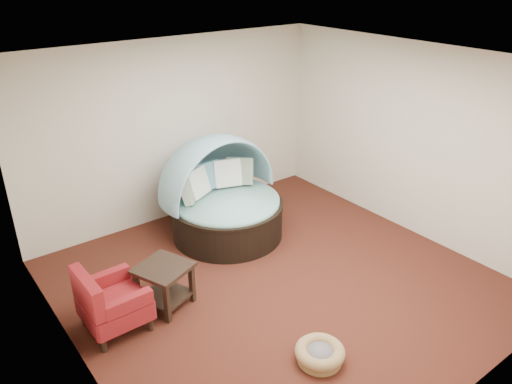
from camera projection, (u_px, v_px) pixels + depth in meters
floor at (278, 282)px, 6.47m from camera, size 5.00×5.00×0.00m
wall_back at (176, 131)px, 7.67m from camera, size 5.00×0.00×5.00m
wall_front at (476, 284)px, 4.07m from camera, size 5.00×0.00×5.00m
wall_left at (67, 253)px, 4.50m from camera, size 0.00×5.00×5.00m
wall_right at (412, 141)px, 7.24m from camera, size 0.00×5.00×5.00m
ceiling at (282, 63)px, 5.27m from camera, size 5.00×5.00×0.00m
canopy_daybed at (223, 191)px, 7.34m from camera, size 1.84×1.74×1.52m
pet_basket at (320, 353)px, 5.17m from camera, size 0.56×0.56×0.18m
red_armchair at (110, 302)px, 5.49m from camera, size 0.69×0.70×0.80m
side_table at (164, 280)px, 5.90m from camera, size 0.74×0.74×0.55m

